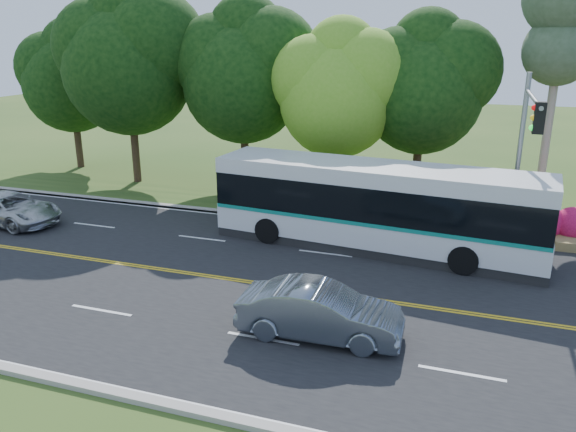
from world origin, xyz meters
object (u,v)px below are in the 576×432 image
(sedan, at_px, (320,312))
(suv, at_px, (9,209))
(traffic_signal, at_px, (525,140))
(transit_bus, at_px, (375,208))

(sedan, bearing_deg, suv, 69.73)
(sedan, distance_m, suv, 17.23)
(traffic_signal, height_order, suv, traffic_signal)
(traffic_signal, xyz_separation_m, suv, (-21.86, -2.86, -3.95))
(suv, bearing_deg, sedan, -102.02)
(suv, bearing_deg, transit_bus, -76.10)
(sedan, xyz_separation_m, suv, (-16.37, 5.38, -0.07))
(transit_bus, bearing_deg, traffic_signal, 12.33)
(traffic_signal, relative_size, transit_bus, 0.52)
(transit_bus, relative_size, suv, 2.64)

